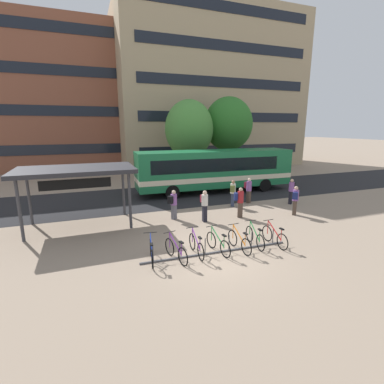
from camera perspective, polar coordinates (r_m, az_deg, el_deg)
name	(u,v)px	position (r m, az deg, el deg)	size (l,w,h in m)	color
ground	(215,255)	(11.46, 4.64, -12.63)	(200.00, 200.00, 0.00)	gray
bus_lane_asphalt	(156,197)	(20.58, -7.34, -0.94)	(80.00, 7.20, 0.01)	#232326
city_bus	(216,169)	(21.77, 4.86, 4.64)	(12.10, 2.95, 3.20)	#196B3D
bike_rack	(217,251)	(11.62, 5.10, -11.77)	(6.24, 0.27, 0.70)	#47474C
parked_bicycle_blue_0	(151,252)	(10.87, -8.21, -11.99)	(0.52, 1.71, 0.99)	black
parked_bicycle_purple_1	(176,251)	(10.89, -3.27, -11.81)	(0.56, 1.69, 0.99)	black
parked_bicycle_purple_2	(196,246)	(11.30, 0.88, -10.84)	(0.52, 1.72, 0.99)	black
parked_bicycle_green_3	(218,244)	(11.54, 5.29, -10.37)	(0.52, 1.71, 0.99)	black
parked_bicycle_orange_4	(239,242)	(11.83, 9.54, -9.88)	(0.52, 1.72, 0.99)	black
parked_bicycle_green_5	(255,237)	(12.37, 12.60, -8.97)	(0.52, 1.72, 0.99)	black
parked_bicycle_red_6	(275,237)	(12.65, 16.37, -8.70)	(0.52, 1.72, 0.99)	black
transit_shelter	(76,172)	(14.90, -22.46, 3.78)	(5.55, 3.24, 3.01)	#38383D
commuter_maroon_pack_0	(204,204)	(14.94, 2.54, -2.36)	(0.35, 0.53, 1.70)	black
commuter_navy_pack_1	(295,199)	(17.05, 20.19, -1.27)	(0.59, 0.59, 1.68)	#47382D
commuter_navy_pack_2	(240,200)	(15.81, 9.65, -1.67)	(0.60, 0.48, 1.71)	#47382D
commuter_olive_pack_3	(233,192)	(17.91, 8.27, 0.09)	(0.55, 0.60, 1.69)	#2D3851
commuter_black_pack_4	(173,203)	(15.32, -3.79, -2.18)	(0.60, 0.52, 1.62)	#565660
commuter_black_pack_5	(291,190)	(19.46, 19.49, 0.48)	(0.60, 0.55, 1.67)	black
commuter_maroon_pack_6	(249,189)	(18.96, 11.38, 0.68)	(0.39, 0.56, 1.69)	#47382D
street_tree_0	(189,129)	(27.11, -0.59, 12.61)	(4.54, 4.54, 7.43)	brown
street_tree_1	(228,124)	(29.09, 7.35, 13.48)	(4.80, 4.80, 7.84)	brown
building_left_wing	(47,99)	(41.50, -27.31, 16.31)	(18.21, 13.18, 16.55)	brown
building_right_wing	(207,92)	(39.27, 3.02, 19.62)	(23.16, 11.54, 18.82)	tan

